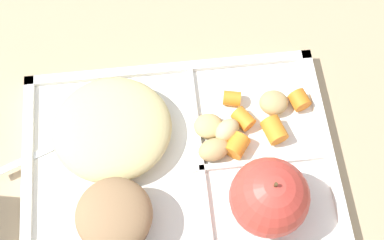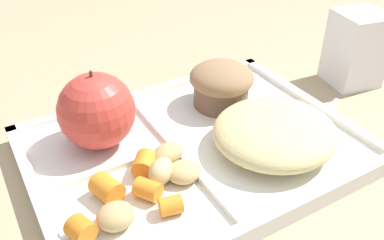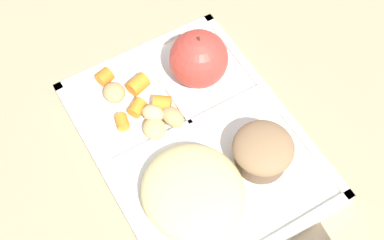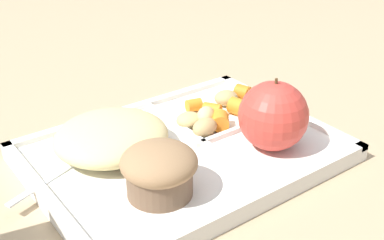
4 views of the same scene
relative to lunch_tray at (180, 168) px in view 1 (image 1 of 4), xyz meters
name	(u,v)px [view 1 (image 1 of 4)]	position (x,y,z in m)	size (l,w,h in m)	color
ground	(180,170)	(0.00, 0.00, -0.01)	(6.00, 6.00, 0.00)	tan
lunch_tray	(180,168)	(0.00, 0.00, 0.00)	(0.38, 0.28, 0.02)	white
green_apple	(269,197)	(-0.09, 0.06, 0.05)	(0.09, 0.09, 0.10)	#C63D33
bran_muffin	(115,217)	(0.08, 0.06, 0.04)	(0.08, 0.08, 0.06)	brown
carrot_slice_back	(274,130)	(-0.12, -0.03, 0.02)	(0.02, 0.02, 0.03)	orange
carrot_slice_near_corner	(237,145)	(-0.07, -0.01, 0.02)	(0.02, 0.02, 0.03)	orange
carrot_slice_small	(232,98)	(-0.07, -0.08, 0.02)	(0.02, 0.02, 0.02)	orange
carrot_slice_tilted	(243,119)	(-0.08, -0.05, 0.02)	(0.02, 0.02, 0.03)	orange
carrot_slice_diagonal	(300,100)	(-0.16, -0.07, 0.02)	(0.02, 0.02, 0.02)	orange
potato_chunk_large	(214,150)	(-0.04, -0.01, 0.02)	(0.04, 0.03, 0.02)	tan
potato_chunk_golden	(274,103)	(-0.13, -0.07, 0.02)	(0.04, 0.03, 0.02)	tan
potato_chunk_small	(227,130)	(-0.06, -0.03, 0.02)	(0.02, 0.03, 0.03)	tan
potato_chunk_corner	(208,126)	(-0.04, -0.04, 0.02)	(0.04, 0.03, 0.02)	tan
egg_noodle_pile	(112,128)	(0.08, -0.05, 0.03)	(0.15, 0.14, 0.04)	#D6C684
meatball_side	(128,126)	(0.06, -0.05, 0.02)	(0.04, 0.04, 0.04)	#755B4C
meatball_back	(99,139)	(0.09, -0.04, 0.02)	(0.03, 0.03, 0.03)	brown
plastic_fork	(62,143)	(0.14, -0.04, 0.01)	(0.14, 0.07, 0.00)	white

